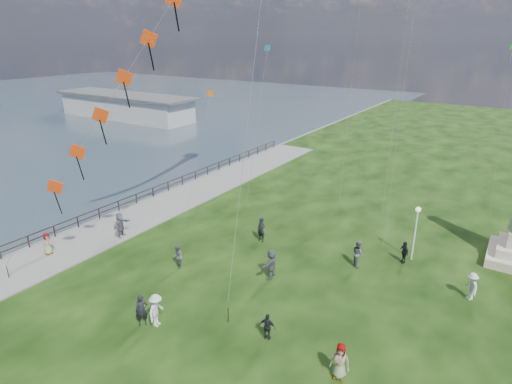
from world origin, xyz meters
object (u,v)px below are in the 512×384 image
Objects in this scene: person_6 at (261,230)px; person_8 at (471,286)px; person_1 at (178,257)px; person_3 at (268,327)px; person_9 at (404,252)px; person_7 at (358,253)px; pier_pavilion at (126,106)px; lamppost at (416,222)px; person_5 at (121,226)px; person_4 at (340,361)px; person_0 at (142,310)px; person_10 at (48,245)px; person_2 at (156,310)px.

person_8 is (13.99, 0.29, -0.08)m from person_6.
person_1 is 8.95m from person_3.
person_7 is at bearing -95.68° from person_9.
lamppost is (58.89, -26.83, 0.92)m from pier_pavilion.
person_5 reaches higher than person_3.
person_4 is at bearing -44.47° from person_9.
person_4 reaches higher than person_0.
pier_pavilion is 19.32× the size of person_10.
lamppost reaches higher than person_0.
pier_pavilion is 20.67× the size of person_3.
person_10 is (-11.06, 1.76, -0.09)m from person_0.
person_4 is at bearing -84.87° from person_10.
person_1 is (-2.43, 5.32, -0.07)m from person_0.
person_0 is 11.20m from person_10.
person_5 is at bearing -20.34° from person_3.
person_1 reaches higher than person_10.
pier_pavilion reaches higher than person_8.
person_9 is at bearing -149.73° from person_8.
pier_pavilion reaches higher than person_10.
lamppost is 2.17× the size of person_4.
person_10 is at bearing -46.50° from pier_pavilion.
lamppost is 4.35m from person_7.
person_7 is at bearing -82.42° from person_5.
person_2 reaches higher than person_3.
person_4 reaches higher than person_8.
person_0 is 1.13× the size of person_9.
pier_pavilion is at bearing 23.24° from person_7.
person_1 is 9.33m from person_10.
person_6 is at bearing -31.56° from pier_pavilion.
person_9 is at bearing -88.22° from person_7.
pier_pavilion is at bearing -41.80° from person_3.
pier_pavilion reaches higher than lamppost.
person_1 is (46.41, -36.25, -1.04)m from pier_pavilion.
person_4 is 1.14× the size of person_9.
person_3 is at bearing -83.10° from person_10.
person_4 is 10.24m from person_7.
person_8 is at bearing 55.67° from person_4.
pier_pavilion is at bearing -161.61° from person_9.
lamppost is 5.29m from person_8.
person_5 reaches higher than person_10.
person_10 is at bearing 80.17° from person_7.
person_3 is 9.46m from person_7.
person_5 is (-15.10, 3.74, 0.22)m from person_3.
person_7 reaches higher than person_4.
pier_pavilion is at bearing 155.48° from person_6.
person_3 is at bearing -115.43° from person_5.
person_7 is 1.16× the size of person_9.
person_7 is (1.18, 9.38, 0.17)m from person_3.
pier_pavilion is 53.19m from person_5.
person_8 reaches higher than person_1.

